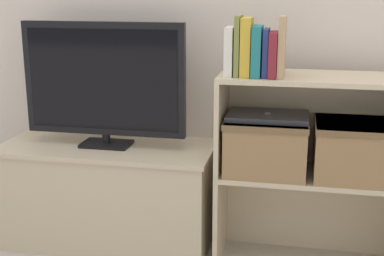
# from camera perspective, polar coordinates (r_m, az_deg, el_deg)

# --- Properties ---
(tv_stand) EXTENTS (0.98, 0.42, 0.47)m
(tv_stand) POSITION_cam_1_polar(r_m,az_deg,el_deg) (2.54, -8.88, -6.97)
(tv_stand) COLOR #CCB793
(tv_stand) RESTS_ON ground_plane
(tv) EXTENTS (0.74, 0.14, 0.56)m
(tv) POSITION_cam_1_polar(r_m,az_deg,el_deg) (2.39, -9.40, 4.91)
(tv) COLOR black
(tv) RESTS_ON tv_stand
(bookshelf_lower_tier) EXTENTS (0.76, 0.33, 0.42)m
(bookshelf_lower_tier) POSITION_cam_1_polar(r_m,az_deg,el_deg) (2.41, 12.16, -7.62)
(bookshelf_lower_tier) COLOR #CCB793
(bookshelf_lower_tier) RESTS_ON ground_plane
(bookshelf_upper_tier) EXTENTS (0.76, 0.33, 0.41)m
(bookshelf_upper_tier) POSITION_cam_1_polar(r_m,az_deg,el_deg) (2.28, 12.73, 2.06)
(bookshelf_upper_tier) COLOR #CCB793
(bookshelf_upper_tier) RESTS_ON bookshelf_lower_tier
(book_ivory) EXTENTS (0.03, 0.12, 0.19)m
(book_ivory) POSITION_cam_1_polar(r_m,az_deg,el_deg) (2.14, 4.06, 8.15)
(book_ivory) COLOR silver
(book_ivory) RESTS_ON bookshelf_upper_tier
(book_olive) EXTENTS (0.02, 0.13, 0.24)m
(book_olive) POSITION_cam_1_polar(r_m,az_deg,el_deg) (2.13, 4.95, 8.71)
(book_olive) COLOR olive
(book_olive) RESTS_ON bookshelf_upper_tier
(book_mustard) EXTENTS (0.04, 0.13, 0.23)m
(book_mustard) POSITION_cam_1_polar(r_m,az_deg,el_deg) (2.13, 5.84, 8.57)
(book_mustard) COLOR gold
(book_mustard) RESTS_ON bookshelf_upper_tier
(book_teal) EXTENTS (0.04, 0.15, 0.20)m
(book_teal) POSITION_cam_1_polar(r_m,az_deg,el_deg) (2.13, 6.96, 8.11)
(book_teal) COLOR #1E7075
(book_teal) RESTS_ON bookshelf_upper_tier
(book_navy) EXTENTS (0.02, 0.12, 0.19)m
(book_navy) POSITION_cam_1_polar(r_m,az_deg,el_deg) (2.12, 7.90, 7.94)
(book_navy) COLOR navy
(book_navy) RESTS_ON bookshelf_upper_tier
(book_maroon) EXTENTS (0.03, 0.15, 0.18)m
(book_maroon) POSITION_cam_1_polar(r_m,az_deg,el_deg) (2.12, 8.68, 7.75)
(book_maroon) COLOR maroon
(book_maroon) RESTS_ON bookshelf_upper_tier
(book_tan) EXTENTS (0.03, 0.14, 0.24)m
(book_tan) POSITION_cam_1_polar(r_m,az_deg,el_deg) (2.12, 9.57, 8.53)
(book_tan) COLOR tan
(book_tan) RESTS_ON bookshelf_upper_tier
(storage_basket_left) EXTENTS (0.34, 0.30, 0.23)m
(storage_basket_left) POSITION_cam_1_polar(r_m,az_deg,el_deg) (2.25, 7.95, -1.55)
(storage_basket_left) COLOR #937047
(storage_basket_left) RESTS_ON bookshelf_lower_tier
(storage_basket_right) EXTENTS (0.34, 0.30, 0.23)m
(storage_basket_right) POSITION_cam_1_polar(r_m,az_deg,el_deg) (2.26, 17.13, -2.01)
(storage_basket_right) COLOR #937047
(storage_basket_right) RESTS_ON bookshelf_lower_tier
(laptop) EXTENTS (0.33, 0.22, 0.02)m
(laptop) POSITION_cam_1_polar(r_m,az_deg,el_deg) (2.22, 8.06, 1.27)
(laptop) COLOR #2D2D33
(laptop) RESTS_ON storage_basket_left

